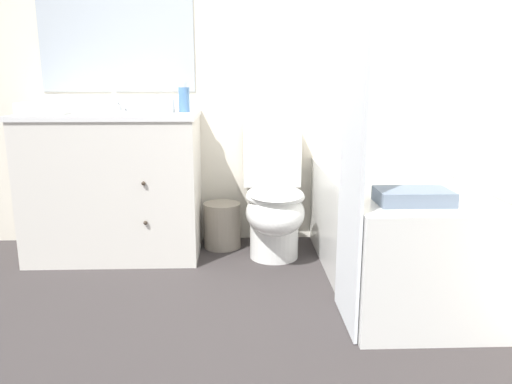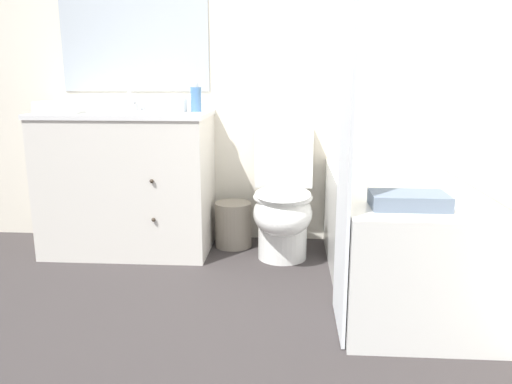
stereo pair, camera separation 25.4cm
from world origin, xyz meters
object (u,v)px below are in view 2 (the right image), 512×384
hand_towel_folded (60,107)px  bathtub (396,233)px  sink_faucet (134,105)px  toilet (283,202)px  bath_towel_folded (409,200)px  tissue_box (175,105)px  soap_dispenser (196,99)px  vanity_cabinet (129,181)px  wastebasket (233,224)px

hand_towel_folded → bathtub: bearing=-9.7°
sink_faucet → toilet: (0.99, -0.26, -0.58)m
sink_faucet → bath_towel_folded: bearing=-37.9°
bath_towel_folded → tissue_box: bearing=140.2°
bathtub → tissue_box: bearing=159.4°
sink_faucet → bathtub: 1.86m
sink_faucet → tissue_box: size_ratio=1.10×
sink_faucet → tissue_box: 0.36m
toilet → soap_dispenser: 0.84m
toilet → bath_towel_folded: size_ratio=2.50×
vanity_cabinet → tissue_box: bearing=3.4°
hand_towel_folded → bath_towel_folded: 2.10m
bathtub → tissue_box: size_ratio=11.68×
vanity_cabinet → tissue_box: tissue_box is taller
sink_faucet → bath_towel_folded: (1.54, -1.19, -0.33)m
sink_faucet → soap_dispenser: bearing=-18.2°
tissue_box → bath_towel_folded: bearing=-39.8°
soap_dispenser → hand_towel_folded: 0.82m
wastebasket → bath_towel_folded: size_ratio=0.94×
bathtub → wastebasket: bathtub is taller
bath_towel_folded → toilet: bearing=120.2°
toilet → bath_towel_folded: toilet is taller
tissue_box → soap_dispenser: (0.13, 0.03, 0.04)m
toilet → soap_dispenser: (-0.55, 0.12, 0.62)m
bathtub → bath_towel_folded: (-0.08, -0.53, 0.31)m
bathtub → hand_towel_folded: 2.09m
toilet → soap_dispenser: bearing=168.0°
sink_faucet → toilet: 1.18m
bathtub → soap_dispenser: soap_dispenser is taller
sink_faucet → bathtub: sink_faucet is taller
tissue_box → wastebasket: bearing=12.8°
vanity_cabinet → wastebasket: 0.74m
sink_faucet → wastebasket: 1.03m
bathtub → bath_towel_folded: size_ratio=4.69×
bathtub → tissue_box: (-1.29, 0.49, 0.65)m
tissue_box → hand_towel_folded: size_ratio=0.48×
wastebasket → bathtub: bearing=-30.9°
tissue_box → hand_towel_folded: bearing=-167.2°
vanity_cabinet → soap_dispenser: (0.44, 0.05, 0.52)m
vanity_cabinet → soap_dispenser: 0.68m
sink_faucet → hand_towel_folded: size_ratio=0.53×
toilet → hand_towel_folded: (-1.35, -0.07, 0.58)m
toilet → bathtub: (0.62, -0.40, -0.07)m
sink_faucet → hand_towel_folded: sink_faucet is taller
bath_towel_folded → sink_faucet: bearing=142.1°
tissue_box → bath_towel_folded: 1.62m
vanity_cabinet → bathtub: (1.61, -0.47, -0.17)m
toilet → wastebasket: toilet is taller
vanity_cabinet → bath_towel_folded: vanity_cabinet is taller
wastebasket → toilet: bearing=-26.3°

